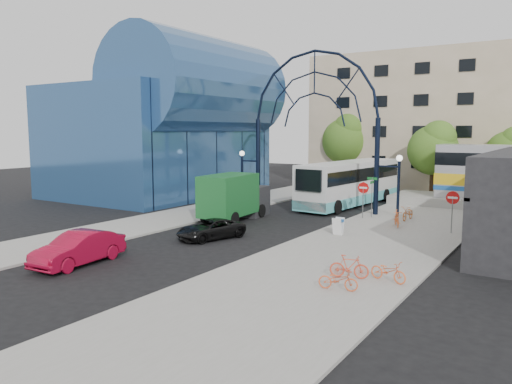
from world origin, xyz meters
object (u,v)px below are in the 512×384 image
Objects in this scene: green_truck at (235,197)px; red_sedan at (79,248)px; stop_sign at (363,191)px; do_not_enter_sign at (453,202)px; bike_near_b at (397,218)px; bike_near_a at (408,213)px; bike_far_a at (388,271)px; bike_far_c at (338,280)px; bike_far_b at (349,267)px; gateway_arch at (314,98)px; street_name_sign at (372,189)px; tree_north_a at (434,147)px; sandwich_board at (338,224)px; tree_north_c at (511,152)px; black_suv at (211,229)px; tree_north_b at (347,138)px; city_bus at (350,183)px.

green_truck is 13.32m from red_sedan.
stop_sign reaches higher than do_not_enter_sign.
red_sedan is 2.62× the size of bike_near_b.
bike_near_a is 14.59m from bike_far_a.
bike_far_b is at bearing -2.64° from bike_far_c.
bike_far_c is (-1.25, -2.09, -0.02)m from bike_far_a.
stop_sign is 0.39× the size of green_truck.
bike_near_a is (7.62, -1.05, -7.96)m from gateway_arch.
bike_far_a is (-0.10, -11.27, -1.43)m from do_not_enter_sign.
street_name_sign reaches higher than bike_far_b.
bike_far_c is (-1.35, -13.36, -1.46)m from do_not_enter_sign.
tree_north_a reaches higher than red_sedan.
stop_sign is at bearing 162.12° from do_not_enter_sign.
gateway_arch is at bearing 157.37° from stop_sign.
street_name_sign is 1.75× the size of bike_far_b.
do_not_enter_sign is 2.51× the size of sandwich_board.
stop_sign is 14.23m from tree_north_a.
street_name_sign is 9.46m from green_truck.
sandwich_board is 0.22× the size of red_sedan.
stop_sign is 6.51m from do_not_enter_sign.
green_truck is (-14.71, -20.67, -2.69)m from tree_north_c.
stop_sign reaches higher than bike_near_b.
red_sedan is (-1.73, -7.57, 0.19)m from black_suv.
green_truck is at bearing 171.26° from bike_near_b.
tree_north_b is 1.23× the size of tree_north_c.
bike_near_a reaches higher than bike_far_c.
bike_far_b reaches higher than bike_far_c.
bike_far_b is at bearing -79.79° from bike_near_a.
red_sedan is 11.93m from bike_far_c.
tree_north_b is 0.61× the size of city_bus.
city_bus is at bearing 41.67° from bike_far_a.
tree_north_a is 27.91m from bike_far_a.
green_truck is 16.23m from bike_far_c.
green_truck is 6.26m from black_suv.
tree_north_b is (-3.88, 15.93, -3.29)m from gateway_arch.
street_name_sign is 0.40× the size of tree_north_a.
bike_near_a is (9.60, 18.97, -0.16)m from red_sedan.
bike_near_b is at bearing -31.50° from stop_sign.
bike_far_c is (13.53, -33.29, -4.75)m from tree_north_b.
red_sedan reaches higher than bike_far_b.
bike_near_b is at bearing -46.08° from city_bus.
bike_near_b is at bearing 30.98° from bike_far_a.
street_name_sign reaches higher than do_not_enter_sign.
street_name_sign is 0.70× the size of black_suv.
street_name_sign is at bearing 80.70° from black_suv.
stop_sign is 17.68m from tree_north_c.
city_bus is (5.31, -11.97, -3.40)m from tree_north_b.
tree_north_b reaches higher than tree_north_a.
bike_near_b is at bearing 63.57° from sandwich_board.
bike_far_c is at bearing -67.88° from tree_north_b.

